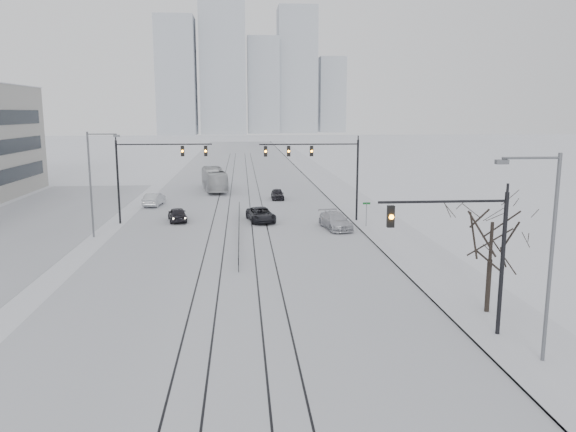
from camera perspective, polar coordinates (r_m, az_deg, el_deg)
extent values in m
plane|color=white|center=(21.27, -5.24, -19.39)|extent=(500.00, 500.00, 0.00)
cube|color=silver|center=(79.17, -4.93, 2.76)|extent=(22.00, 260.00, 0.02)
cube|color=silver|center=(80.25, 4.77, 2.92)|extent=(5.00, 260.00, 0.16)
cube|color=gray|center=(79.88, 3.03, 2.89)|extent=(0.10, 260.00, 0.12)
cube|color=silver|center=(58.15, -25.09, -1.00)|extent=(14.00, 60.00, 0.03)
cube|color=black|center=(59.47, -7.47, 0.16)|extent=(0.10, 180.00, 0.01)
cube|color=black|center=(59.42, -6.12, 0.18)|extent=(0.10, 180.00, 0.01)
cube|color=black|center=(59.41, -3.81, 0.21)|extent=(0.10, 180.00, 0.01)
cube|color=black|center=(59.45, -2.46, 0.23)|extent=(0.10, 180.00, 0.01)
cube|color=#AAB1BA|center=(280.61, -11.26, 13.73)|extent=(18.00, 18.00, 55.00)
cube|color=#AAB1BA|center=(287.70, -6.62, 15.47)|extent=(22.00, 22.00, 72.00)
cube|color=#AAB1BA|center=(294.99, -2.53, 13.07)|extent=(16.00, 16.00, 48.00)
cube|color=#AAB1BA|center=(304.66, 0.89, 14.50)|extent=(20.00, 20.00, 64.00)
cube|color=#AAB1BA|center=(314.55, 4.45, 12.16)|extent=(14.00, 14.00, 40.00)
cylinder|color=black|center=(28.19, 20.92, -4.78)|extent=(0.20, 0.20, 7.00)
cylinder|color=black|center=(26.39, 15.48, 1.42)|extent=(6.00, 0.12, 0.12)
cube|color=black|center=(25.77, 10.39, -0.05)|extent=(0.32, 0.24, 1.00)
sphere|color=orange|center=(25.64, 10.47, -0.10)|extent=(0.22, 0.22, 0.22)
cylinder|color=black|center=(55.01, 7.05, 3.52)|extent=(0.20, 0.20, 8.00)
cylinder|color=black|center=(53.93, 2.14, 7.30)|extent=(9.50, 0.12, 0.12)
cube|color=black|center=(53.63, -2.30, 6.58)|extent=(0.32, 0.24, 1.00)
sphere|color=orange|center=(53.49, -2.29, 6.57)|extent=(0.22, 0.22, 0.22)
cube|color=black|center=(53.77, 0.06, 6.60)|extent=(0.32, 0.24, 1.00)
sphere|color=orange|center=(53.63, 0.08, 6.59)|extent=(0.22, 0.22, 0.22)
cube|color=black|center=(54.00, 2.41, 6.61)|extent=(0.32, 0.24, 1.00)
sphere|color=orange|center=(53.86, 2.42, 6.60)|extent=(0.22, 0.22, 0.22)
cylinder|color=black|center=(56.11, -16.88, 3.29)|extent=(0.20, 0.20, 8.00)
cylinder|color=black|center=(55.02, -12.46, 7.13)|extent=(9.00, 0.12, 0.12)
cube|color=black|center=(54.68, -8.36, 6.56)|extent=(0.32, 0.24, 1.00)
sphere|color=orange|center=(54.54, -8.37, 6.55)|extent=(0.22, 0.22, 0.22)
cube|color=black|center=(54.86, -10.67, 6.50)|extent=(0.32, 0.24, 1.00)
sphere|color=orange|center=(54.73, -10.68, 6.49)|extent=(0.22, 0.22, 0.22)
cylinder|color=#595B60|center=(25.66, 25.15, -4.25)|extent=(0.16, 0.16, 9.00)
cylinder|color=#595B60|center=(24.41, 23.48, 5.43)|extent=(2.40, 0.10, 0.10)
cube|color=#595B60|center=(23.88, 20.90, 5.15)|extent=(0.50, 0.25, 0.18)
cylinder|color=#595B60|center=(50.49, -19.43, 2.96)|extent=(0.16, 0.16, 9.00)
cylinder|color=#595B60|center=(49.86, -18.38, 7.90)|extent=(2.40, 0.10, 0.10)
cube|color=#595B60|center=(49.60, -17.01, 7.79)|extent=(0.50, 0.25, 0.18)
cylinder|color=black|center=(31.66, 19.66, -6.82)|extent=(0.26, 0.26, 3.00)
cylinder|color=black|center=(31.09, 19.92, -2.85)|extent=(0.18, 0.18, 2.50)
cube|color=black|center=(49.40, -5.01, -0.81)|extent=(0.06, 24.00, 0.06)
cube|color=black|center=(49.48, -5.00, -1.26)|extent=(0.06, 24.00, 0.06)
cylinder|color=#595B60|center=(52.59, 7.96, 0.10)|extent=(0.06, 0.06, 2.40)
cube|color=#0C4C19|center=(52.41, 7.99, 1.28)|extent=(0.70, 0.04, 0.18)
imported|color=black|center=(56.20, -11.17, 0.16)|extent=(2.43, 4.39, 1.41)
imported|color=#BABEC3|center=(66.24, -13.45, 1.64)|extent=(2.12, 4.67, 1.48)
imported|color=black|center=(55.11, -2.77, 0.12)|extent=(3.09, 5.29, 1.38)
imported|color=silver|center=(51.76, 4.84, -0.51)|extent=(2.89, 5.44, 1.50)
imported|color=black|center=(69.36, -1.08, 2.23)|extent=(1.53, 3.76, 1.28)
imported|color=#BBBDC0|center=(77.77, -7.50, 3.69)|extent=(4.11, 11.18, 3.04)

